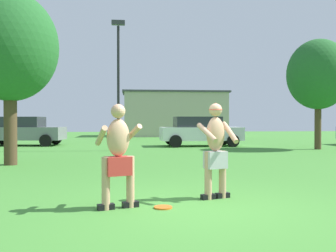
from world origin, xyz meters
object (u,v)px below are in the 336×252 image
frisbee (163,207)px  car_white_mid_lot (200,131)px  player_in_red (118,153)px  lamp_post (118,71)px  tree_behind_players (10,47)px  player_with_cap (216,146)px  car_gray_far_end (23,131)px  tree_near_building (318,75)px

frisbee → car_white_mid_lot: size_ratio=0.07×
player_in_red → lamp_post: 11.70m
player_in_red → tree_behind_players: bearing=119.5°
player_with_cap → frisbee: 1.49m
car_white_mid_lot → lamp_post: lamp_post is taller
car_white_mid_lot → tree_behind_players: bearing=-133.5°
car_white_mid_lot → car_gray_far_end: 9.72m
frisbee → car_gray_far_end: 16.85m
player_with_cap → car_gray_far_end: (-7.39, 14.94, -0.11)m
tree_near_building → lamp_post: bearing=179.6°
car_white_mid_lot → tree_near_building: size_ratio=0.83×
frisbee → tree_near_building: (8.42, 11.36, 3.55)m
player_with_cap → car_white_mid_lot: 13.66m
car_gray_far_end → tree_near_building: size_ratio=0.85×
player_with_cap → tree_near_building: size_ratio=0.32×
tree_near_building → car_white_mid_lot: bearing=152.2°
tree_behind_players → player_in_red: bearing=-60.5°
car_white_mid_lot → car_gray_far_end: same height
lamp_post → tree_near_building: lamp_post is taller
player_in_red → car_white_mid_lot: size_ratio=0.38×
lamp_post → tree_behind_players: 6.06m
car_gray_far_end → tree_near_building: tree_near_building is taller
tree_behind_players → car_white_mid_lot: bearing=46.5°
frisbee → lamp_post: size_ratio=0.05×
tree_behind_players → tree_near_building: bearing=21.9°
frisbee → car_white_mid_lot: 14.49m
player_in_red → frisbee: size_ratio=5.64×
tree_near_building → car_gray_far_end: bearing=164.1°
player_with_cap → frisbee: player_with_cap is taller
car_white_mid_lot → car_gray_far_end: (-9.61, 1.46, 0.00)m
car_white_mid_lot → frisbee: bearing=-102.8°
player_with_cap → tree_near_building: (7.43, 10.73, 2.63)m
frisbee → tree_behind_players: bearing=124.0°
player_in_red → tree_behind_players: 7.66m
lamp_post → player_with_cap: bearing=-79.3°
player_with_cap → tree_behind_players: 8.14m
car_white_mid_lot → lamp_post: bearing=-147.7°
player_in_red → frisbee: 1.11m
player_in_red → car_gray_far_end: 16.53m
lamp_post → tree_behind_players: bearing=-121.6°
car_white_mid_lot → tree_behind_players: size_ratio=0.81×
car_gray_far_end → tree_near_building: (14.82, -4.21, 2.74)m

